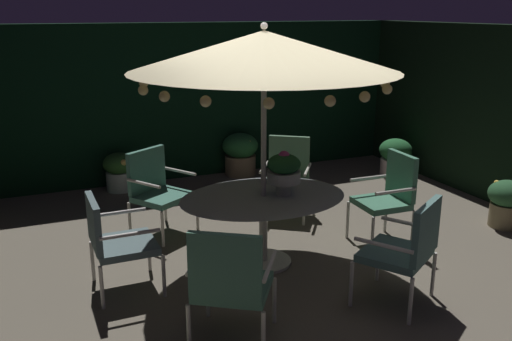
{
  "coord_description": "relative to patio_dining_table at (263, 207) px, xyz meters",
  "views": [
    {
      "loc": [
        -2.4,
        -4.71,
        2.63
      ],
      "look_at": [
        -0.19,
        0.51,
        0.98
      ],
      "focal_mm": 39.21,
      "sensor_mm": 36.0,
      "label": 1
    }
  ],
  "objects": [
    {
      "name": "potted_plant_front_corner",
      "position": [
        -0.98,
        3.11,
        -0.32
      ],
      "size": [
        0.46,
        0.48,
        0.58
      ],
      "color": "silver",
      "rests_on": "ground_plane"
    },
    {
      "name": "patio_chair_north",
      "position": [
        1.55,
        -0.05,
        -0.02
      ],
      "size": [
        0.58,
        0.59,
        1.05
      ],
      "color": "silver",
      "rests_on": "ground_plane"
    },
    {
      "name": "patio_chair_southeast",
      "position": [
        -1.55,
        -0.02,
        -0.08
      ],
      "size": [
        0.61,
        0.64,
        0.95
      ],
      "color": "silver",
      "rests_on": "ground_plane"
    },
    {
      "name": "potted_plant_back_center",
      "position": [
        3.2,
        -0.22,
        -0.3
      ],
      "size": [
        0.48,
        0.48,
        0.59
      ],
      "color": "#847551",
      "rests_on": "ground_plane"
    },
    {
      "name": "patio_chair_east",
      "position": [
        -0.83,
        1.31,
        -0.05
      ],
      "size": [
        0.84,
        0.82,
        1.01
      ],
      "color": "silver",
      "rests_on": "ground_plane"
    },
    {
      "name": "centerpiece_planter",
      "position": [
        0.21,
        -0.04,
        0.4
      ],
      "size": [
        0.35,
        0.35,
        0.47
      ],
      "color": "beige",
      "rests_on": "patio_dining_table"
    },
    {
      "name": "patio_chair_southwest",
      "position": [
        0.84,
        -1.3,
        -0.04
      ],
      "size": [
        0.86,
        0.84,
        1.01
      ],
      "color": "silver",
      "rests_on": "ground_plane"
    },
    {
      "name": "potted_plant_back_left",
      "position": [
        0.98,
        3.18,
        -0.26
      ],
      "size": [
        0.58,
        0.58,
        0.69
      ],
      "color": "#856A52",
      "rests_on": "ground_plane"
    },
    {
      "name": "patio_chair_south",
      "position": [
        -0.86,
        -1.3,
        -0.05
      ],
      "size": [
        0.84,
        0.83,
        1.03
      ],
      "color": "silver",
      "rests_on": "ground_plane"
    },
    {
      "name": "ground_plane",
      "position": [
        0.19,
        -0.31,
        -0.64
      ],
      "size": [
        7.63,
        7.98,
        0.02
      ],
      "primitive_type": "cube",
      "color": "#655C4D"
    },
    {
      "name": "patio_umbrella",
      "position": [
        0.0,
        0.0,
        1.6
      ],
      "size": [
        2.66,
        2.66,
        2.5
      ],
      "color": "silver",
      "rests_on": "ground_plane"
    },
    {
      "name": "potted_plant_right_far",
      "position": [
        3.27,
        2.15,
        -0.3
      ],
      "size": [
        0.52,
        0.52,
        0.61
      ],
      "color": "beige",
      "rests_on": "ground_plane"
    },
    {
      "name": "hedge_backdrop_rear",
      "position": [
        0.19,
        3.53,
        0.58
      ],
      "size": [
        7.63,
        0.3,
        2.42
      ],
      "primitive_type": "cube",
      "color": "black",
      "rests_on": "ground_plane"
    },
    {
      "name": "patio_chair_northeast",
      "position": [
        0.89,
        1.27,
        -0.06
      ],
      "size": [
        0.82,
        0.82,
        1.01
      ],
      "color": "silver",
      "rests_on": "ground_plane"
    },
    {
      "name": "patio_dining_table",
      "position": [
        0.0,
        0.0,
        0.0
      ],
      "size": [
        1.77,
        1.34,
        0.76
      ],
      "color": "silver",
      "rests_on": "ground_plane"
    }
  ]
}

